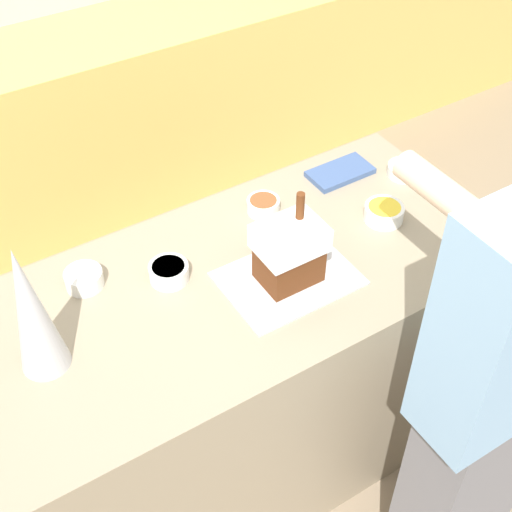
{
  "coord_description": "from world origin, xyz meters",
  "views": [
    {
      "loc": [
        -0.74,
        -1.28,
        2.43
      ],
      "look_at": [
        0.06,
        0.0,
        1.0
      ],
      "focal_mm": 50.0,
      "sensor_mm": 36.0,
      "label": 1
    }
  ],
  "objects_px": {
    "baking_tray": "(288,278)",
    "candy_bowl_front_corner": "(404,170)",
    "candy_bowl_beside_tree": "(169,272)",
    "decorative_tree": "(31,311)",
    "gingerbread_house": "(289,252)",
    "person": "(497,388)",
    "candy_bowl_center_rear": "(384,212)",
    "cookbook": "(340,172)",
    "candy_bowl_behind_tray": "(84,278)",
    "candy_bowl_near_tray_left": "(263,205)"
  },
  "relations": [
    {
      "from": "baking_tray",
      "to": "candy_bowl_front_corner",
      "type": "bearing_deg",
      "value": 18.81
    },
    {
      "from": "candy_bowl_beside_tree",
      "to": "decorative_tree",
      "type": "bearing_deg",
      "value": -165.33
    },
    {
      "from": "gingerbread_house",
      "to": "candy_bowl_front_corner",
      "type": "height_order",
      "value": "gingerbread_house"
    },
    {
      "from": "gingerbread_house",
      "to": "person",
      "type": "height_order",
      "value": "person"
    },
    {
      "from": "gingerbread_house",
      "to": "candy_bowl_front_corner",
      "type": "xyz_separation_m",
      "value": [
        0.62,
        0.21,
        -0.09
      ]
    },
    {
      "from": "decorative_tree",
      "to": "person",
      "type": "distance_m",
      "value": 1.2
    },
    {
      "from": "decorative_tree",
      "to": "candy_bowl_center_rear",
      "type": "xyz_separation_m",
      "value": [
        1.12,
        -0.01,
        -0.18
      ]
    },
    {
      "from": "candy_bowl_center_rear",
      "to": "baking_tray",
      "type": "bearing_deg",
      "value": -170.96
    },
    {
      "from": "decorative_tree",
      "to": "candy_bowl_front_corner",
      "type": "distance_m",
      "value": 1.35
    },
    {
      "from": "candy_bowl_front_corner",
      "to": "cookbook",
      "type": "distance_m",
      "value": 0.22
    },
    {
      "from": "gingerbread_house",
      "to": "candy_bowl_center_rear",
      "type": "bearing_deg",
      "value": 9.02
    },
    {
      "from": "decorative_tree",
      "to": "candy_bowl_beside_tree",
      "type": "distance_m",
      "value": 0.46
    },
    {
      "from": "candy_bowl_behind_tray",
      "to": "candy_bowl_center_rear",
      "type": "xyz_separation_m",
      "value": [
        0.93,
        -0.23,
        0.0
      ]
    },
    {
      "from": "baking_tray",
      "to": "cookbook",
      "type": "xyz_separation_m",
      "value": [
        0.44,
        0.33,
        0.01
      ]
    },
    {
      "from": "candy_bowl_behind_tray",
      "to": "candy_bowl_near_tray_left",
      "type": "bearing_deg",
      "value": 0.75
    },
    {
      "from": "candy_bowl_center_rear",
      "to": "decorative_tree",
      "type": "bearing_deg",
      "value": 179.27
    },
    {
      "from": "candy_bowl_near_tray_left",
      "to": "person",
      "type": "distance_m",
      "value": 0.91
    },
    {
      "from": "gingerbread_house",
      "to": "cookbook",
      "type": "relative_size",
      "value": 1.25
    },
    {
      "from": "candy_bowl_behind_tray",
      "to": "candy_bowl_center_rear",
      "type": "height_order",
      "value": "same"
    },
    {
      "from": "gingerbread_house",
      "to": "decorative_tree",
      "type": "bearing_deg",
      "value": 173.59
    },
    {
      "from": "candy_bowl_beside_tree",
      "to": "candy_bowl_behind_tray",
      "type": "bearing_deg",
      "value": 154.04
    },
    {
      "from": "candy_bowl_behind_tray",
      "to": "candy_bowl_beside_tree",
      "type": "relative_size",
      "value": 0.95
    },
    {
      "from": "person",
      "to": "decorative_tree",
      "type": "bearing_deg",
      "value": 145.16
    },
    {
      "from": "gingerbread_house",
      "to": "person",
      "type": "bearing_deg",
      "value": -66.64
    },
    {
      "from": "candy_bowl_behind_tray",
      "to": "person",
      "type": "xyz_separation_m",
      "value": [
        0.77,
        -0.89,
        -0.06
      ]
    },
    {
      "from": "candy_bowl_center_rear",
      "to": "person",
      "type": "relative_size",
      "value": 0.07
    },
    {
      "from": "person",
      "to": "gingerbread_house",
      "type": "bearing_deg",
      "value": 113.36
    },
    {
      "from": "gingerbread_house",
      "to": "candy_bowl_behind_tray",
      "type": "xyz_separation_m",
      "value": [
        -0.52,
        0.3,
        -0.08
      ]
    },
    {
      "from": "gingerbread_house",
      "to": "candy_bowl_near_tray_left",
      "type": "height_order",
      "value": "gingerbread_house"
    },
    {
      "from": "candy_bowl_beside_tree",
      "to": "person",
      "type": "xyz_separation_m",
      "value": [
        0.55,
        -0.78,
        -0.06
      ]
    },
    {
      "from": "candy_bowl_center_rear",
      "to": "candy_bowl_beside_tree",
      "type": "distance_m",
      "value": 0.72
    },
    {
      "from": "gingerbread_house",
      "to": "decorative_tree",
      "type": "height_order",
      "value": "decorative_tree"
    },
    {
      "from": "candy_bowl_behind_tray",
      "to": "person",
      "type": "height_order",
      "value": "person"
    },
    {
      "from": "candy_bowl_center_rear",
      "to": "candy_bowl_near_tray_left",
      "type": "distance_m",
      "value": 0.39
    },
    {
      "from": "candy_bowl_behind_tray",
      "to": "candy_bowl_front_corner",
      "type": "xyz_separation_m",
      "value": [
        1.14,
        -0.08,
        -0.01
      ]
    },
    {
      "from": "candy_bowl_near_tray_left",
      "to": "gingerbread_house",
      "type": "bearing_deg",
      "value": -109.22
    },
    {
      "from": "baking_tray",
      "to": "candy_bowl_near_tray_left",
      "type": "relative_size",
      "value": 3.58
    },
    {
      "from": "candy_bowl_front_corner",
      "to": "candy_bowl_center_rear",
      "type": "bearing_deg",
      "value": -145.24
    },
    {
      "from": "decorative_tree",
      "to": "gingerbread_house",
      "type": "bearing_deg",
      "value": -6.41
    },
    {
      "from": "candy_bowl_center_rear",
      "to": "candy_bowl_beside_tree",
      "type": "relative_size",
      "value": 1.08
    },
    {
      "from": "baking_tray",
      "to": "person",
      "type": "relative_size",
      "value": 0.22
    },
    {
      "from": "candy_bowl_near_tray_left",
      "to": "person",
      "type": "bearing_deg",
      "value": -80.5
    },
    {
      "from": "candy_bowl_near_tray_left",
      "to": "cookbook",
      "type": "xyz_separation_m",
      "value": [
        0.33,
        0.02,
        -0.02
      ]
    },
    {
      "from": "baking_tray",
      "to": "person",
      "type": "bearing_deg",
      "value": -66.59
    },
    {
      "from": "candy_bowl_front_corner",
      "to": "candy_bowl_center_rear",
      "type": "height_order",
      "value": "candy_bowl_center_rear"
    },
    {
      "from": "candy_bowl_center_rear",
      "to": "gingerbread_house",
      "type": "bearing_deg",
      "value": -170.98
    },
    {
      "from": "decorative_tree",
      "to": "candy_bowl_behind_tray",
      "type": "bearing_deg",
      "value": 48.0
    },
    {
      "from": "gingerbread_house",
      "to": "candy_bowl_behind_tray",
      "type": "relative_size",
      "value": 2.5
    },
    {
      "from": "gingerbread_house",
      "to": "decorative_tree",
      "type": "distance_m",
      "value": 0.72
    },
    {
      "from": "decorative_tree",
      "to": "candy_bowl_near_tray_left",
      "type": "xyz_separation_m",
      "value": [
        0.82,
        0.22,
        -0.18
      ]
    }
  ]
}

